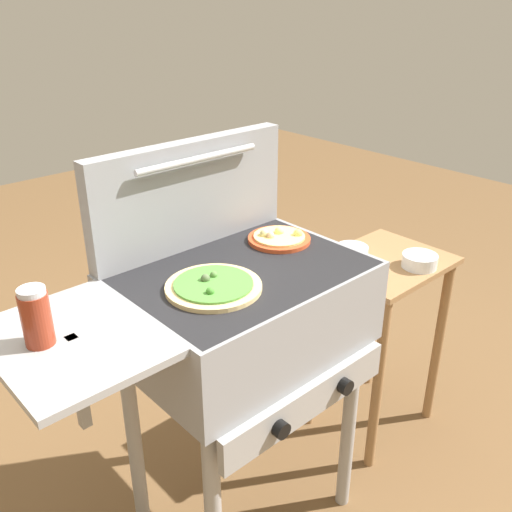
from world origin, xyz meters
name	(u,v)px	position (x,y,z in m)	size (l,w,h in m)	color
ground_plane	(245,510)	(0.00, 0.00, 0.00)	(8.00, 8.00, 0.00)	brown
grill	(240,318)	(-0.01, 0.00, 0.76)	(0.96, 0.53, 0.90)	gray
grill_lid_open	(191,194)	(0.00, 0.21, 1.05)	(0.63, 0.08, 0.30)	gray
pizza_veggie	(213,286)	(-0.13, -0.04, 0.91)	(0.24, 0.24, 0.03)	#E0C17F
pizza_cheese	(279,238)	(0.20, 0.06, 0.91)	(0.18, 0.18, 0.04)	#C64723
sauce_jar	(36,317)	(-0.54, 0.02, 0.96)	(0.06, 0.06, 0.13)	maroon
prep_table	(380,309)	(0.66, 0.00, 0.51)	(0.44, 0.36, 0.71)	olive
topping_bowl_near	(419,261)	(0.70, -0.11, 0.73)	(0.12, 0.12, 0.04)	silver
topping_bowl_far	(352,253)	(0.58, 0.09, 0.73)	(0.11, 0.11, 0.04)	silver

